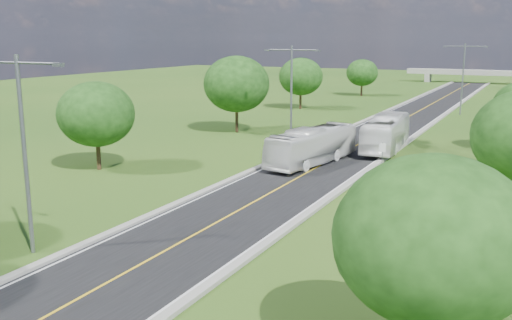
{
  "coord_description": "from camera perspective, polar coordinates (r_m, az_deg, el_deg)",
  "views": [
    {
      "loc": [
        16.67,
        -7.37,
        10.76
      ],
      "look_at": [
        0.3,
        24.82,
        3.0
      ],
      "focal_mm": 40.0,
      "sensor_mm": 36.0,
      "label": 1
    }
  ],
  "objects": [
    {
      "name": "streetlight_near_left",
      "position": [
        30.2,
        -22.25,
        2.05
      ],
      "size": [
        5.9,
        0.25,
        10.0
      ],
      "color": "slate",
      "rests_on": "ground"
    },
    {
      "name": "tree_lb",
      "position": [
        48.54,
        -15.7,
        4.44
      ],
      "size": [
        6.3,
        6.3,
        7.33
      ],
      "color": "black",
      "rests_on": "ground"
    },
    {
      "name": "bus_outbound",
      "position": [
        56.78,
        12.89,
        2.66
      ],
      "size": [
        3.73,
        12.14,
        3.33
      ],
      "primitive_type": "imported",
      "rotation": [
        0.0,
        0.0,
        3.22
      ],
      "color": "white",
      "rests_on": "road"
    },
    {
      "name": "tree_ra",
      "position": [
        18.61,
        17.33,
        -7.63
      ],
      "size": [
        6.3,
        6.3,
        7.33
      ],
      "color": "black",
      "rests_on": "ground"
    },
    {
      "name": "curb_left",
      "position": [
        77.03,
        10.95,
        3.96
      ],
      "size": [
        0.5,
        150.0,
        0.22
      ],
      "primitive_type": "cube",
      "color": "gray",
      "rests_on": "ground"
    },
    {
      "name": "ground",
      "position": [
        70.23,
        12.91,
        3.01
      ],
      "size": [
        260.0,
        260.0,
        0.0
      ],
      "primitive_type": "plane",
      "color": "#234914",
      "rests_on": "ground"
    },
    {
      "name": "streetlight_mid_left",
      "position": [
        57.27,
        3.56,
        7.28
      ],
      "size": [
        5.9,
        0.25,
        10.0
      ],
      "color": "slate",
      "rests_on": "ground"
    },
    {
      "name": "tree_lc",
      "position": [
        65.74,
        -1.96,
        7.6
      ],
      "size": [
        7.56,
        7.56,
        8.79
      ],
      "color": "black",
      "rests_on": "ground"
    },
    {
      "name": "bus_inbound",
      "position": [
        49.42,
        5.66,
        1.43
      ],
      "size": [
        4.5,
        11.6,
        3.15
      ],
      "primitive_type": "imported",
      "rotation": [
        0.0,
        0.0,
        -0.17
      ],
      "color": "white",
      "rests_on": "road"
    },
    {
      "name": "overpass",
      "position": [
        148.54,
        20.68,
        8.14
      ],
      "size": [
        30.0,
        3.0,
        3.2
      ],
      "color": "gray",
      "rests_on": "ground"
    },
    {
      "name": "curb_right",
      "position": [
        75.17,
        17.19,
        3.44
      ],
      "size": [
        0.5,
        150.0,
        0.22
      ],
      "primitive_type": "cube",
      "color": "gray",
      "rests_on": "ground"
    },
    {
      "name": "speed_limit_sign",
      "position": [
        47.67,
        12.52,
        0.76
      ],
      "size": [
        0.55,
        0.09,
        2.4
      ],
      "color": "slate",
      "rests_on": "ground"
    },
    {
      "name": "tree_le",
      "position": [
        110.07,
        10.57,
        8.58
      ],
      "size": [
        5.88,
        5.88,
        6.84
      ],
      "color": "black",
      "rests_on": "ground"
    },
    {
      "name": "tree_ld",
      "position": [
        88.25,
        4.51,
        8.32
      ],
      "size": [
        6.72,
        6.72,
        7.82
      ],
      "color": "black",
      "rests_on": "ground"
    },
    {
      "name": "streetlight_far_right",
      "position": [
        86.17,
        20.01,
        8.2
      ],
      "size": [
        5.9,
        0.25,
        10.0
      ],
      "color": "slate",
      "rests_on": "ground"
    },
    {
      "name": "road",
      "position": [
        76.0,
        14.03,
        3.65
      ],
      "size": [
        8.0,
        150.0,
        0.06
      ],
      "primitive_type": "cube",
      "color": "black",
      "rests_on": "ground"
    }
  ]
}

